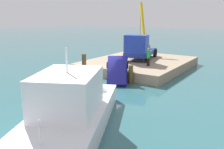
{
  "coord_description": "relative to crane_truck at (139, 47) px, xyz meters",
  "views": [
    {
      "loc": [
        17.43,
        12.53,
        5.71
      ],
      "look_at": [
        -0.62,
        0.51,
        0.54
      ],
      "focal_mm": 39.57,
      "sensor_mm": 36.0,
      "label": 1
    }
  ],
  "objects": [
    {
      "name": "ground",
      "position": [
        7.11,
        0.14,
        -2.32
      ],
      "size": [
        200.0,
        200.0,
        0.0
      ],
      "primitive_type": "plane",
      "color": "#2D6066"
    },
    {
      "name": "dock",
      "position": [
        0.28,
        0.14,
        -1.87
      ],
      "size": [
        11.83,
        9.81,
        0.9
      ],
      "primitive_type": "cube",
      "color": "gray",
      "rests_on": "ground"
    },
    {
      "name": "crane_truck",
      "position": [
        0.0,
        0.0,
        0.0
      ],
      "size": [
        8.36,
        4.88,
        6.54
      ],
      "color": "navy",
      "rests_on": "dock"
    },
    {
      "name": "dock_worker",
      "position": [
        2.69,
        2.41,
        -0.52
      ],
      "size": [
        0.34,
        0.34,
        1.76
      ],
      "color": "black",
      "rests_on": "dock"
    },
    {
      "name": "salvaged_car",
      "position": [
        7.19,
        1.64,
        -1.74
      ],
      "size": [
        4.02,
        3.43,
        3.55
      ],
      "color": "navy",
      "rests_on": "ground"
    },
    {
      "name": "moored_yacht",
      "position": [
        14.48,
        3.71,
        -1.91
      ],
      "size": [
        11.51,
        7.92,
        5.93
      ],
      "color": "white",
      "rests_on": "ground"
    },
    {
      "name": "piling_near",
      "position": [
        6.81,
        -2.33,
        -1.22
      ],
      "size": [
        0.41,
        0.41,
        2.2
      ],
      "primitive_type": "cylinder",
      "color": "brown",
      "rests_on": "ground"
    },
    {
      "name": "piling_mid",
      "position": [
        6.53,
        2.62,
        -1.51
      ],
      "size": [
        0.38,
        0.38,
        1.62
      ],
      "primitive_type": "cylinder",
      "color": "brown",
      "rests_on": "ground"
    }
  ]
}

